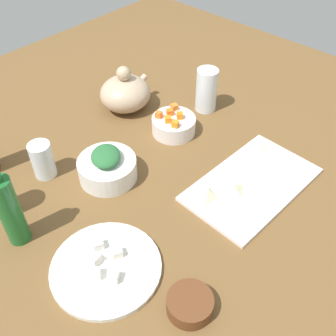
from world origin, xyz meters
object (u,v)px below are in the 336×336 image
(bowl_greens, at_px, (108,169))
(bowl_small_side, at_px, (190,304))
(bottle_0, at_px, (9,210))
(drinking_glass_2, at_px, (206,90))
(cutting_board, at_px, (252,184))
(drinking_glass_0, at_px, (42,160))
(plate_tofu, at_px, (106,268))
(teapot, at_px, (125,93))
(bowl_carrots, at_px, (174,125))

(bowl_greens, distance_m, bowl_small_side, 0.43)
(bottle_0, xyz_separation_m, drinking_glass_2, (0.69, 0.01, -0.03))
(cutting_board, relative_size, bowl_small_side, 3.79)
(cutting_board, bearing_deg, drinking_glass_0, 127.78)
(bowl_greens, bearing_deg, cutting_board, -52.46)
(plate_tofu, distance_m, bowl_greens, 0.29)
(bowl_greens, bearing_deg, bottle_0, -179.92)
(bowl_greens, bearing_deg, bowl_small_side, -109.21)
(plate_tofu, relative_size, teapot, 1.35)
(bottle_0, bearing_deg, cutting_board, -30.91)
(cutting_board, bearing_deg, teapot, 87.40)
(cutting_board, bearing_deg, bowl_carrots, 84.12)
(drinking_glass_0, bearing_deg, plate_tofu, -104.22)
(teapot, relative_size, drinking_glass_2, 1.27)
(teapot, height_order, drinking_glass_2, teapot)
(plate_tofu, distance_m, drinking_glass_0, 0.36)
(bowl_greens, height_order, teapot, teapot)
(drinking_glass_0, bearing_deg, drinking_glass_2, -13.41)
(cutting_board, height_order, plate_tofu, plate_tofu)
(drinking_glass_0, bearing_deg, bowl_small_side, -93.68)
(bowl_greens, height_order, drinking_glass_2, drinking_glass_2)
(cutting_board, xyz_separation_m, drinking_glass_0, (-0.34, 0.43, 0.05))
(plate_tofu, xyz_separation_m, bowl_greens, (0.19, 0.21, 0.02))
(plate_tofu, height_order, bowl_carrots, bowl_carrots)
(drinking_glass_0, distance_m, drinking_glass_2, 0.54)
(bottle_0, bearing_deg, plate_tofu, -69.73)
(bottle_0, distance_m, drinking_glass_0, 0.22)
(drinking_glass_2, bearing_deg, bottle_0, -179.34)
(teapot, relative_size, bottle_0, 0.79)
(bottle_0, bearing_deg, bowl_carrots, 0.18)
(plate_tofu, distance_m, bowl_small_side, 0.20)
(bowl_carrots, xyz_separation_m, drinking_glass_0, (-0.37, 0.13, 0.03))
(bowl_greens, bearing_deg, plate_tofu, -132.45)
(bowl_greens, xyz_separation_m, bowl_small_side, (-0.14, -0.40, -0.01))
(plate_tofu, xyz_separation_m, drinking_glass_0, (0.09, 0.34, 0.04))
(teapot, bearing_deg, drinking_glass_2, -48.76)
(bowl_carrots, xyz_separation_m, drinking_glass_2, (0.16, 0.01, 0.04))
(bowl_greens, height_order, bowl_small_side, bowl_greens)
(bottle_0, distance_m, drinking_glass_2, 0.69)
(bowl_carrots, height_order, drinking_glass_2, drinking_glass_2)
(bowl_carrots, bearing_deg, drinking_glass_2, 2.27)
(drinking_glass_0, bearing_deg, bowl_greens, -51.68)
(teapot, distance_m, drinking_glass_2, 0.26)
(bowl_carrots, distance_m, drinking_glass_2, 0.17)
(cutting_board, relative_size, bowl_carrots, 2.73)
(bowl_greens, distance_m, bowl_carrots, 0.26)
(teapot, relative_size, drinking_glass_0, 1.76)
(bowl_carrots, distance_m, bottle_0, 0.54)
(cutting_board, distance_m, plate_tofu, 0.43)
(bowl_greens, distance_m, drinking_glass_0, 0.17)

